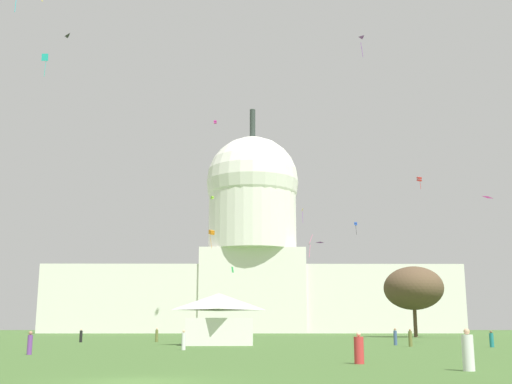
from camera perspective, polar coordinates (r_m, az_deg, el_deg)
The scene contains 26 objects.
ground_plane at distance 22.05m, azimuth -10.49°, elevation -16.36°, with size 800.00×800.00×0.00m, color #42662D.
capitol_building at distance 200.15m, azimuth -0.32°, elevation -5.70°, with size 126.20×29.33×71.62m.
event_tent at distance 66.15m, azimuth -3.38°, elevation -11.28°, with size 7.34×7.66×5.15m.
tree_east_near at distance 121.25m, azimuth 13.89°, elevation -8.34°, with size 11.10×12.07×12.70m.
person_olive_deep_crowd at distance 62.02m, azimuth 13.62°, elevation -12.59°, with size 0.45×0.45×1.61m.
person_white_edge_west at distance 51.78m, azimuth -6.48°, elevation -13.05°, with size 0.43×0.43×1.56m.
person_teal_near_tree_west at distance 62.18m, azimuth 20.30°, elevation -12.27°, with size 0.52×0.52×1.47m.
person_red_front_center at distance 32.58m, azimuth 9.18°, elevation -13.73°, with size 0.67×0.67×1.53m.
person_purple_front_left at distance 45.35m, azimuth -19.55°, elevation -12.64°, with size 0.45×0.45×1.51m.
person_olive_mid_center at distance 80.69m, azimuth -8.86°, elevation -12.54°, with size 0.49×0.49×1.69m.
person_white_near_tent at distance 28.34m, azimuth 18.41°, elevation -13.39°, with size 0.58×0.58×1.71m.
person_black_mid_right at distance 80.31m, azimuth -15.37°, elevation -12.31°, with size 0.46×0.46×1.56m.
person_denim_lawn_far_left at distance 66.89m, azimuth 12.34°, elevation -12.56°, with size 0.48×0.48×1.66m.
kite_violet_high at distance 112.70m, azimuth 9.13°, elevation 13.26°, with size 1.26×1.20×3.29m.
kite_magenta_low at distance 74.20m, azimuth 19.54°, elevation -0.63°, with size 1.80×1.62×0.39m.
kite_blue_mid at distance 157.96m, azimuth 8.89°, elevation -2.84°, with size 0.86×0.83×3.09m.
kite_black_high at distance 109.07m, azimuth -16.75°, elevation 13.03°, with size 1.31×1.71×0.36m.
kite_red_mid at distance 129.19m, azimuth 14.37°, elevation 1.11°, with size 0.89×0.95×2.54m.
kite_turquoise_high at distance 103.62m, azimuth -18.34°, elevation 11.20°, with size 0.99×0.36×3.75m.
kite_gold_mid at distance 167.03m, azimuth 4.17°, elevation -1.86°, with size 0.42×0.58×3.77m.
kite_pink_low at distance 76.84m, azimuth 4.90°, elevation -4.37°, with size 0.50×0.98×2.76m.
kite_green_low at distance 134.72m, azimuth -2.11°, elevation -6.95°, with size 0.52×0.78×1.28m.
kite_lime_high at distance 169.61m, azimuth -3.93°, elevation -0.51°, with size 0.91×0.92×0.72m.
kite_orange_mid at distance 144.52m, azimuth -3.99°, elevation -3.63°, with size 1.46×1.48×4.26m.
kite_violet_mid at distance 153.04m, azimuth 5.77°, elevation -4.53°, with size 1.69×0.79×0.33m.
kite_magenta_high at distance 169.98m, azimuth -3.66°, elevation 6.26°, with size 0.77×0.79×0.80m.
Camera 1 is at (3.65, -21.67, 1.75)m, focal length 44.78 mm.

